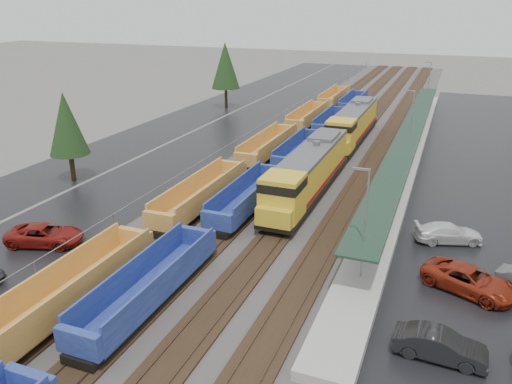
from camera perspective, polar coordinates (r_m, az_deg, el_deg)
ballast_strip at (r=71.88m, az=10.12°, el=6.78°), size 20.00×160.00×0.08m
trackbed at (r=71.86m, az=10.13°, el=6.87°), size 14.60×160.00×0.22m
west_parking_lot at (r=76.15m, az=-1.07°, el=7.87°), size 10.00×160.00×0.02m
west_road at (r=80.43m, az=-7.74°, el=8.39°), size 9.00×160.00×0.02m
east_commuter_lot at (r=61.21m, az=25.74°, el=2.49°), size 16.00×100.00×0.02m
station_platform at (r=60.90m, az=16.97°, el=4.31°), size 3.00×80.00×8.00m
chainlink_fence at (r=72.47m, az=2.51°, el=8.48°), size 0.08×160.04×2.02m
tree_west_near at (r=53.58m, az=-20.85°, el=7.29°), size 3.96×3.96×9.00m
tree_west_far at (r=87.14m, az=-3.52°, el=14.24°), size 4.84×4.84×11.00m
locomotive_lead at (r=46.10m, az=5.92°, el=2.17°), size 3.12×20.58×4.66m
locomotive_trail at (r=65.85m, az=10.99°, el=7.61°), size 3.12×20.58×4.66m
well_string_yellow at (r=51.55m, az=-1.85°, el=2.81°), size 2.71×99.97×2.40m
well_string_blue at (r=43.62m, az=-0.89°, el=-0.65°), size 2.63×107.05×2.34m
parked_car_west_c at (r=40.86m, az=-22.98°, el=-4.55°), size 4.19×6.14×1.56m
parked_car_east_a at (r=28.25m, az=20.28°, el=-16.15°), size 1.80×4.73×1.54m
parked_car_east_b at (r=34.58m, az=23.17°, el=-9.25°), size 4.74×6.33×1.60m
parked_car_east_c at (r=40.78m, az=21.15°, el=-4.41°), size 3.60×5.41×1.46m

